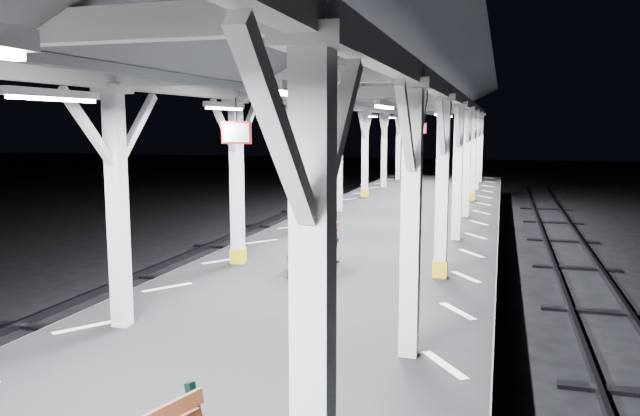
% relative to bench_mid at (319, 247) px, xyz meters
% --- Properties ---
extents(ground, '(120.00, 120.00, 0.00)m').
position_rel_bench_mid_xyz_m(ground, '(0.28, -1.90, -1.46)').
color(ground, black).
rests_on(ground, ground).
extents(platform, '(6.00, 50.00, 1.00)m').
position_rel_bench_mid_xyz_m(platform, '(0.28, -1.90, -0.96)').
color(platform, black).
rests_on(platform, ground).
extents(hazard_stripes_left, '(1.00, 48.00, 0.01)m').
position_rel_bench_mid_xyz_m(hazard_stripes_left, '(-2.17, -1.90, -0.46)').
color(hazard_stripes_left, silver).
rests_on(hazard_stripes_left, platform).
extents(hazard_stripes_right, '(1.00, 48.00, 0.01)m').
position_rel_bench_mid_xyz_m(hazard_stripes_right, '(2.73, -1.90, -0.46)').
color(hazard_stripes_right, silver).
rests_on(hazard_stripes_right, platform).
extents(track_left, '(2.20, 60.00, 0.16)m').
position_rel_bench_mid_xyz_m(track_left, '(-4.72, -1.90, -1.38)').
color(track_left, '#2D2D33').
rests_on(track_left, ground).
extents(track_right, '(2.20, 60.00, 0.16)m').
position_rel_bench_mid_xyz_m(track_right, '(5.28, -1.90, -1.38)').
color(track_right, '#2D2D33').
rests_on(track_right, ground).
extents(canopy, '(5.40, 49.00, 4.65)m').
position_rel_bench_mid_xyz_m(canopy, '(0.28, -1.92, 3.10)').
color(canopy, silver).
rests_on(canopy, platform).
extents(bench_mid, '(0.61, 1.61, 0.87)m').
position_rel_bench_mid_xyz_m(bench_mid, '(0.00, 0.00, 0.00)').
color(bench_mid, black).
rests_on(bench_mid, platform).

